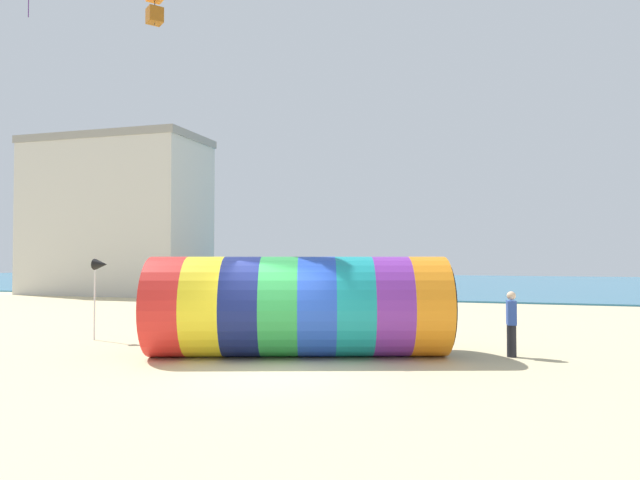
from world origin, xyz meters
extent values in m
plane|color=#CCBA8C|center=(0.00, 0.00, 0.00)|extent=(120.00, 120.00, 0.00)
cube|color=teal|center=(0.00, 40.38, 0.05)|extent=(120.00, 40.00, 0.10)
cylinder|color=red|center=(-3.14, 1.14, 1.30)|extent=(1.69, 2.77, 2.60)
cylinder|color=yellow|center=(-2.22, 1.43, 1.30)|extent=(1.69, 2.77, 2.60)
cylinder|color=navy|center=(-1.31, 1.72, 1.30)|extent=(1.69, 2.77, 2.60)
cylinder|color=green|center=(-0.39, 2.01, 1.30)|extent=(1.69, 2.77, 2.60)
cylinder|color=blue|center=(0.53, 2.29, 1.30)|extent=(1.69, 2.77, 2.60)
cylinder|color=teal|center=(1.45, 2.58, 1.30)|extent=(1.69, 2.77, 2.60)
cylinder|color=purple|center=(2.37, 2.87, 1.30)|extent=(1.69, 2.77, 2.60)
cylinder|color=orange|center=(3.29, 3.16, 1.30)|extent=(1.69, 2.77, 2.60)
cylinder|color=black|center=(3.76, 3.31, 1.30)|extent=(0.77, 2.30, 2.39)
cylinder|color=black|center=(5.43, 3.57, 0.42)|extent=(0.24, 0.24, 0.83)
cube|color=#2D4CA5|center=(5.43, 3.57, 1.14)|extent=(0.26, 0.38, 0.62)
sphere|color=beige|center=(5.43, 3.57, 1.59)|extent=(0.22, 0.22, 0.22)
cylinder|color=#4C1E6B|center=(-10.71, 4.13, 11.66)|extent=(0.03, 0.03, 1.18)
cube|color=#8F4F12|center=(-5.41, 3.85, 10.36)|extent=(0.65, 0.65, 0.49)
cylinder|color=black|center=(-5.41, 3.85, 10.73)|extent=(0.02, 0.02, 1.32)
cube|color=beige|center=(-19.40, 21.05, 5.03)|extent=(11.81, 5.67, 10.07)
cube|color=gray|center=(-19.40, 21.05, 10.32)|extent=(12.05, 5.78, 0.50)
cylinder|color=silver|center=(-6.89, 2.96, 1.26)|extent=(0.05, 0.05, 2.53)
cone|color=black|center=(-6.67, 2.96, 2.35)|extent=(0.45, 0.36, 0.36)
camera|label=1|loc=(4.89, -12.06, 2.65)|focal=32.00mm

